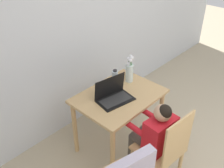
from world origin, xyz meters
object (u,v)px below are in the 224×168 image
(person_seated, at_px, (155,133))
(water_bottle, at_px, (115,78))
(laptop, at_px, (113,94))
(chair_occupied, at_px, (164,150))
(flower_vase, at_px, (129,71))

(person_seated, xyz_separation_m, water_bottle, (0.22, 0.71, 0.21))
(laptop, bearing_deg, chair_occupied, -81.73)
(laptop, height_order, water_bottle, laptop)
(chair_occupied, xyz_separation_m, water_bottle, (0.23, 0.84, 0.34))
(water_bottle, bearing_deg, chair_occupied, -105.36)
(flower_vase, bearing_deg, chair_occupied, -117.36)
(chair_occupied, bearing_deg, flower_vase, -112.28)
(chair_occupied, height_order, person_seated, person_seated)
(chair_occupied, bearing_deg, person_seated, -90.00)
(chair_occupied, distance_m, person_seated, 0.18)
(laptop, relative_size, flower_vase, 1.24)
(laptop, bearing_deg, flower_vase, 25.31)
(chair_occupied, relative_size, person_seated, 0.96)
(chair_occupied, distance_m, laptop, 0.74)
(person_seated, bearing_deg, chair_occupied, 90.00)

